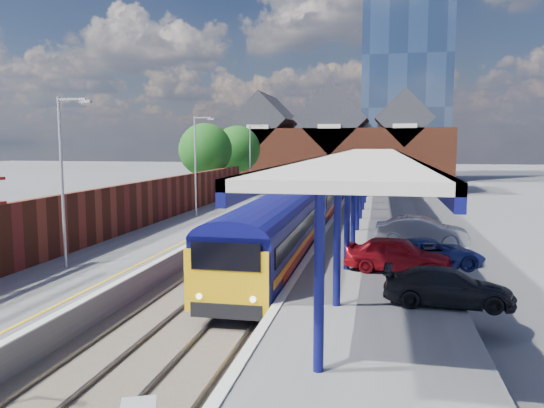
{
  "coord_description": "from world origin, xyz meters",
  "views": [
    {
      "loc": [
        6.28,
        -13.49,
        6.15
      ],
      "look_at": [
        0.1,
        16.69,
        2.6
      ],
      "focal_mm": 35.0,
      "sensor_mm": 36.0,
      "label": 1
    }
  ],
  "objects_px": {
    "platform_sign": "(224,190)",
    "parked_car_silver": "(422,231)",
    "parked_car_dark": "(448,287)",
    "train": "(327,187)",
    "lamp_post_c": "(197,160)",
    "lamp_post_d": "(251,155)",
    "parked_car_blue": "(431,253)",
    "parked_car_red": "(398,254)",
    "lamp_post_b": "(65,172)"
  },
  "relations": [
    {
      "from": "parked_car_red",
      "to": "parked_car_dark",
      "type": "relative_size",
      "value": 1.03
    },
    {
      "from": "lamp_post_d",
      "to": "parked_car_red",
      "type": "xyz_separation_m",
      "value": [
        13.4,
        -29.99,
        -3.28
      ]
    },
    {
      "from": "platform_sign",
      "to": "parked_car_silver",
      "type": "bearing_deg",
      "value": -37.56
    },
    {
      "from": "lamp_post_b",
      "to": "platform_sign",
      "type": "relative_size",
      "value": 2.8
    },
    {
      "from": "lamp_post_b",
      "to": "parked_car_red",
      "type": "height_order",
      "value": "lamp_post_b"
    },
    {
      "from": "lamp_post_b",
      "to": "platform_sign",
      "type": "bearing_deg",
      "value": 85.67
    },
    {
      "from": "parked_car_red",
      "to": "parked_car_blue",
      "type": "bearing_deg",
      "value": -45.25
    },
    {
      "from": "parked_car_red",
      "to": "parked_car_dark",
      "type": "xyz_separation_m",
      "value": [
        1.45,
        -4.24,
        -0.12
      ]
    },
    {
      "from": "parked_car_silver",
      "to": "parked_car_dark",
      "type": "bearing_deg",
      "value": -177.38
    },
    {
      "from": "platform_sign",
      "to": "parked_car_silver",
      "type": "distance_m",
      "value": 16.9
    },
    {
      "from": "lamp_post_b",
      "to": "parked_car_blue",
      "type": "xyz_separation_m",
      "value": [
        14.77,
        3.02,
        -3.39
      ]
    },
    {
      "from": "parked_car_blue",
      "to": "lamp_post_c",
      "type": "bearing_deg",
      "value": 35.17
    },
    {
      "from": "train",
      "to": "parked_car_dark",
      "type": "relative_size",
      "value": 16.25
    },
    {
      "from": "train",
      "to": "parked_car_red",
      "type": "distance_m",
      "value": 27.85
    },
    {
      "from": "lamp_post_c",
      "to": "parked_car_dark",
      "type": "height_order",
      "value": "lamp_post_c"
    },
    {
      "from": "train",
      "to": "platform_sign",
      "type": "xyz_separation_m",
      "value": [
        -6.49,
        -11.29,
        0.57
      ]
    },
    {
      "from": "lamp_post_b",
      "to": "lamp_post_c",
      "type": "bearing_deg",
      "value": 90.0
    },
    {
      "from": "lamp_post_b",
      "to": "lamp_post_d",
      "type": "xyz_separation_m",
      "value": [
        0.0,
        32.0,
        0.0
      ]
    },
    {
      "from": "lamp_post_d",
      "to": "parked_car_silver",
      "type": "distance_m",
      "value": 28.59
    },
    {
      "from": "platform_sign",
      "to": "parked_car_blue",
      "type": "height_order",
      "value": "platform_sign"
    },
    {
      "from": "lamp_post_d",
      "to": "platform_sign",
      "type": "distance_m",
      "value": 14.25
    },
    {
      "from": "train",
      "to": "lamp_post_d",
      "type": "relative_size",
      "value": 9.42
    },
    {
      "from": "parked_car_blue",
      "to": "lamp_post_d",
      "type": "bearing_deg",
      "value": 13.48
    },
    {
      "from": "platform_sign",
      "to": "lamp_post_b",
      "type": "bearing_deg",
      "value": -94.33
    },
    {
      "from": "lamp_post_b",
      "to": "parked_car_red",
      "type": "bearing_deg",
      "value": 8.52
    },
    {
      "from": "train",
      "to": "lamp_post_d",
      "type": "height_order",
      "value": "lamp_post_d"
    },
    {
      "from": "parked_car_red",
      "to": "parked_car_blue",
      "type": "height_order",
      "value": "parked_car_red"
    },
    {
      "from": "train",
      "to": "platform_sign",
      "type": "relative_size",
      "value": 26.37
    },
    {
      "from": "lamp_post_b",
      "to": "parked_car_silver",
      "type": "bearing_deg",
      "value": 27.63
    },
    {
      "from": "lamp_post_c",
      "to": "parked_car_silver",
      "type": "relative_size",
      "value": 1.54
    },
    {
      "from": "train",
      "to": "parked_car_dark",
      "type": "distance_m",
      "value": 32.3
    },
    {
      "from": "lamp_post_b",
      "to": "lamp_post_c",
      "type": "xyz_separation_m",
      "value": [
        0.0,
        16.0,
        0.0
      ]
    },
    {
      "from": "lamp_post_d",
      "to": "parked_car_red",
      "type": "bearing_deg",
      "value": -65.93
    },
    {
      "from": "lamp_post_c",
      "to": "parked_car_red",
      "type": "xyz_separation_m",
      "value": [
        13.4,
        -13.99,
        -3.28
      ]
    },
    {
      "from": "train",
      "to": "parked_car_dark",
      "type": "bearing_deg",
      "value": -77.5
    },
    {
      "from": "platform_sign",
      "to": "parked_car_dark",
      "type": "relative_size",
      "value": 0.62
    },
    {
      "from": "lamp_post_d",
      "to": "parked_car_dark",
      "type": "relative_size",
      "value": 1.73
    },
    {
      "from": "lamp_post_b",
      "to": "platform_sign",
      "type": "distance_m",
      "value": 18.2
    },
    {
      "from": "parked_car_red",
      "to": "platform_sign",
      "type": "bearing_deg",
      "value": 45.16
    },
    {
      "from": "parked_car_dark",
      "to": "parked_car_blue",
      "type": "distance_m",
      "value": 5.26
    },
    {
      "from": "lamp_post_b",
      "to": "lamp_post_c",
      "type": "relative_size",
      "value": 1.0
    },
    {
      "from": "lamp_post_c",
      "to": "lamp_post_b",
      "type": "bearing_deg",
      "value": -90.0
    },
    {
      "from": "parked_car_red",
      "to": "parked_car_silver",
      "type": "relative_size",
      "value": 0.92
    },
    {
      "from": "train",
      "to": "lamp_post_c",
      "type": "xyz_separation_m",
      "value": [
        -7.86,
        -13.29,
        2.87
      ]
    },
    {
      "from": "parked_car_silver",
      "to": "train",
      "type": "bearing_deg",
      "value": 19.69
    },
    {
      "from": "lamp_post_b",
      "to": "lamp_post_d",
      "type": "distance_m",
      "value": 32.0
    },
    {
      "from": "parked_car_silver",
      "to": "parked_car_blue",
      "type": "height_order",
      "value": "parked_car_silver"
    },
    {
      "from": "train",
      "to": "parked_car_silver",
      "type": "distance_m",
      "value": 22.65
    },
    {
      "from": "train",
      "to": "lamp_post_d",
      "type": "distance_m",
      "value": 8.79
    },
    {
      "from": "parked_car_blue",
      "to": "parked_car_red",
      "type": "bearing_deg",
      "value": 113.03
    }
  ]
}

